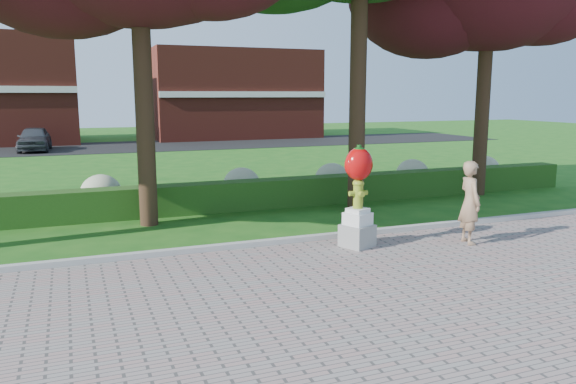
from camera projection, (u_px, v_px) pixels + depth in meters
name	position (u px, v px, depth m)	size (l,w,h in m)	color
ground	(325.00, 293.00, 9.15)	(100.00, 100.00, 0.00)	#1B5816
curb	(265.00, 243.00, 11.89)	(40.00, 0.18, 0.15)	#ADADA5
lawn_hedge	(217.00, 197.00, 15.50)	(24.00, 0.70, 0.80)	#1B4212
hydrangea_row	(228.00, 185.00, 16.60)	(20.10, 1.10, 0.99)	#B2B68B
street	(133.00, 146.00, 34.82)	(50.00, 8.00, 0.02)	black
building_right	(230.00, 94.00, 42.66)	(12.00, 8.00, 6.40)	maroon
hydrant_sculpture	(358.00, 193.00, 11.60)	(0.75, 0.75, 2.13)	gray
woman	(470.00, 202.00, 11.91)	(0.65, 0.43, 1.78)	#9E795A
parked_car	(34.00, 139.00, 31.89)	(1.64, 4.07, 1.39)	#414349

